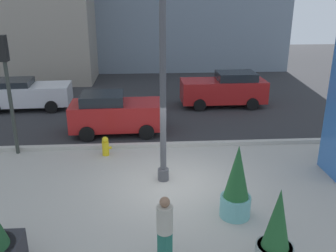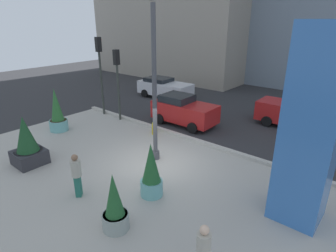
{
  "view_description": "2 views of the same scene",
  "coord_description": "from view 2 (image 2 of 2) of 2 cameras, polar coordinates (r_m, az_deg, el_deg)",
  "views": [
    {
      "loc": [
        -0.85,
        -10.53,
        5.75
      ],
      "look_at": [
        -0.07,
        0.8,
        1.7
      ],
      "focal_mm": 39.6,
      "sensor_mm": 36.0,
      "label": 1
    },
    {
      "loc": [
        7.75,
        -8.31,
        6.18
      ],
      "look_at": [
        0.23,
        0.62,
        1.68
      ],
      "focal_mm": 30.03,
      "sensor_mm": 36.0,
      "label": 2
    }
  ],
  "objects": [
    {
      "name": "ground_plane",
      "position": [
        15.81,
        7.25,
        -2.11
      ],
      "size": [
        60.0,
        60.0,
        0.0
      ],
      "primitive_type": "plane",
      "color": "#2D2D30"
    },
    {
      "name": "plaza_pavement",
      "position": [
        11.75,
        -9.31,
        -10.96
      ],
      "size": [
        18.0,
        10.0,
        0.02
      ],
      "primitive_type": "cube",
      "color": "#ADA89E",
      "rests_on": "ground_plane"
    },
    {
      "name": "curb_strip",
      "position": [
        15.1,
        5.43,
        -2.84
      ],
      "size": [
        18.0,
        0.24,
        0.16
      ],
      "primitive_type": "cube",
      "color": "#B7B2A8",
      "rests_on": "ground_plane"
    },
    {
      "name": "lamp_post",
      "position": [
        12.08,
        -2.78,
        8.0
      ],
      "size": [
        0.44,
        0.44,
        7.07
      ],
      "color": "#4C4C51",
      "rests_on": "ground_plane"
    },
    {
      "name": "art_pillar_blue",
      "position": [
        9.35,
        27.12,
        -0.71
      ],
      "size": [
        1.5,
        1.5,
        6.16
      ],
      "primitive_type": "cube",
      "color": "#3870BC",
      "rests_on": "ground_plane"
    },
    {
      "name": "potted_plant_near_right",
      "position": [
        17.38,
        -21.57,
        2.33
      ],
      "size": [
        1.04,
        1.04,
        2.51
      ],
      "color": "#6BB2B2",
      "rests_on": "ground_plane"
    },
    {
      "name": "potted_plant_curbside",
      "position": [
        13.89,
        -26.69,
        -3.29
      ],
      "size": [
        1.27,
        1.27,
        2.27
      ],
      "color": "#2D2D33",
      "rests_on": "ground_plane"
    },
    {
      "name": "potted_plant_near_left",
      "position": [
        9.02,
        -10.78,
        -15.78
      ],
      "size": [
        0.83,
        0.83,
        1.96
      ],
      "color": "gray",
      "rests_on": "ground_plane"
    },
    {
      "name": "potted_plant_mid_plaza",
      "position": [
        10.32,
        -3.42,
        -9.42
      ],
      "size": [
        0.83,
        0.83,
        2.1
      ],
      "color": "#6BB2B2",
      "rests_on": "ground_plane"
    },
    {
      "name": "fire_hydrant",
      "position": [
        15.83,
        -2.84,
        -0.47
      ],
      "size": [
        0.36,
        0.26,
        0.75
      ],
      "color": "gold",
      "rests_on": "ground_plane"
    },
    {
      "name": "traffic_light_far_side",
      "position": [
        17.77,
        -10.23,
        10.46
      ],
      "size": [
        0.28,
        0.42,
        4.43
      ],
      "color": "#333833",
      "rests_on": "ground_plane"
    },
    {
      "name": "traffic_light_corner",
      "position": [
        19.04,
        -13.63,
        12.12
      ],
      "size": [
        0.28,
        0.42,
        5.07
      ],
      "color": "#333833",
      "rests_on": "ground_plane"
    },
    {
      "name": "car_curb_west",
      "position": [
        23.33,
        -0.74,
        7.81
      ],
      "size": [
        4.61,
        2.26,
        1.58
      ],
      "color": "silver",
      "rests_on": "ground_plane"
    },
    {
      "name": "car_intersection",
      "position": [
        18.29,
        24.94,
        2.38
      ],
      "size": [
        4.51,
        2.04,
        1.84
      ],
      "color": "red",
      "rests_on": "ground_plane"
    },
    {
      "name": "car_far_lane",
      "position": [
        17.28,
        3.18,
        3.24
      ],
      "size": [
        4.01,
        2.13,
        1.78
      ],
      "color": "red",
      "rests_on": "ground_plane"
    },
    {
      "name": "pedestrian_by_curb",
      "position": [
        10.77,
        -18.07,
        -9.13
      ],
      "size": [
        0.51,
        0.51,
        1.71
      ],
      "color": "#236656",
      "rests_on": "ground_plane"
    },
    {
      "name": "pedestrian_on_sidewalk",
      "position": [
        7.4,
        7.18,
        -23.98
      ],
      "size": [
        0.39,
        0.39,
        1.73
      ],
      "color": "maroon",
      "rests_on": "ground_plane"
    }
  ]
}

